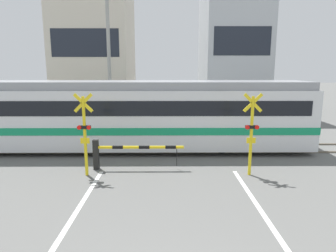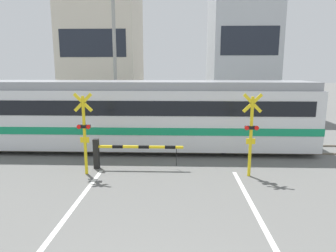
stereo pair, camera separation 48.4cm
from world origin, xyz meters
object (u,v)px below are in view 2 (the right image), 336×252
crossing_barrier_near (117,151)px  pedestrian (181,112)px  commuter_train (82,113)px  crossing_signal_right (251,131)px  crossing_signal_left (84,130)px  crossing_barrier_far (205,123)px

crossing_barrier_near → pedestrian: 8.76m
commuter_train → crossing_signal_right: commuter_train is taller
commuter_train → crossing_barrier_near: 3.80m
crossing_signal_left → crossing_signal_right: size_ratio=1.00×
crossing_signal_right → crossing_barrier_near: bearing=172.2°
crossing_barrier_far → crossing_signal_right: (1.01, -6.65, 0.93)m
crossing_barrier_far → crossing_signal_left: size_ratio=1.16×
commuter_train → crossing_barrier_far: 6.91m
crossing_barrier_near → crossing_signal_right: 5.01m
crossing_signal_left → crossing_signal_right: bearing=0.0°
commuter_train → crossing_signal_left: bearing=-71.2°
commuter_train → crossing_barrier_far: bearing=26.8°
crossing_barrier_near → crossing_signal_left: crossing_signal_left is taller
crossing_barrier_near → crossing_barrier_far: same height
crossing_signal_left → pedestrian: 9.74m
crossing_signal_right → crossing_barrier_far: bearing=98.7°
commuter_train → crossing_barrier_near: commuter_train is taller
crossing_signal_right → pedestrian: 9.40m
crossing_barrier_near → crossing_barrier_far: (3.87, 5.98, 0.00)m
commuter_train → crossing_signal_right: bearing=-26.7°
crossing_barrier_near → crossing_signal_left: size_ratio=1.16×
crossing_barrier_far → crossing_barrier_near: bearing=-122.9°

